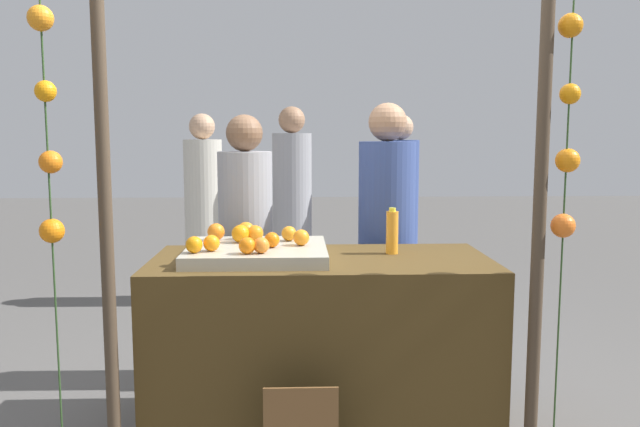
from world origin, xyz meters
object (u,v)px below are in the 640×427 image
(stall_counter, at_px, (321,344))
(vendor_right, at_px, (386,254))
(orange_1, at_px, (289,234))
(vendor_left, at_px, (246,259))
(orange_0, at_px, (255,233))
(juice_bottle, at_px, (392,232))

(stall_counter, xyz_separation_m, vendor_right, (0.41, 0.64, 0.33))
(orange_1, height_order, vendor_left, vendor_left)
(vendor_left, relative_size, vendor_right, 0.96)
(orange_0, relative_size, orange_1, 1.10)
(stall_counter, xyz_separation_m, juice_bottle, (0.36, 0.10, 0.54))
(orange_0, relative_size, vendor_left, 0.05)
(orange_0, bearing_deg, stall_counter, -22.65)
(vendor_left, xyz_separation_m, vendor_right, (0.83, -0.03, 0.03))
(orange_0, distance_m, vendor_right, 0.91)
(orange_0, xyz_separation_m, vendor_left, (-0.09, 0.53, -0.23))
(vendor_left, bearing_deg, orange_1, -63.32)
(stall_counter, distance_m, orange_0, 0.64)
(orange_1, distance_m, juice_bottle, 0.52)
(orange_1, distance_m, vendor_right, 0.77)
(stall_counter, distance_m, juice_bottle, 0.66)
(orange_0, bearing_deg, orange_1, 4.48)
(orange_0, bearing_deg, vendor_left, 99.49)
(stall_counter, bearing_deg, orange_0, 157.35)
(orange_0, relative_size, vendor_right, 0.05)
(vendor_right, bearing_deg, stall_counter, -122.71)
(stall_counter, relative_size, vendor_right, 1.00)
(vendor_right, bearing_deg, vendor_left, 178.03)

